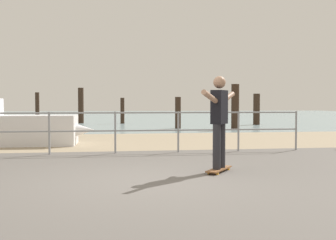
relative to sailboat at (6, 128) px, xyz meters
name	(u,v)px	position (x,y,z in m)	size (l,w,h in m)	color
ground_plane	(148,196)	(3.53, -7.03, -0.52)	(24.00, 10.00, 0.04)	#605B56
beach_strip	(125,141)	(3.53, 0.97, -0.52)	(24.00, 6.00, 0.04)	tan
sea_surface	(114,116)	(3.53, 28.97, -0.52)	(72.00, 50.00, 0.04)	#849EA3
railing_fence	(83,126)	(2.39, -2.43, 0.18)	(11.08, 0.05, 1.05)	gray
sailboat	(6,128)	(0.00, 0.00, 0.00)	(4.97, 1.48, 4.84)	silver
skateboard	(219,169)	(4.97, -5.43, -0.45)	(0.64, 0.76, 0.08)	brown
skateboarder	(219,116)	(4.97, -5.43, 0.50)	(0.93, 1.22, 1.65)	#26262B
groyne_post_1	(37,108)	(-1.27, 12.79, 0.44)	(0.24, 0.24, 1.92)	#332319
groyne_post_2	(81,106)	(1.29, 13.22, 0.60)	(0.34, 0.34, 2.23)	#332319
groyne_post_3	(122,111)	(3.84, 12.42, 0.28)	(0.25, 0.25, 1.60)	#332319
groyne_post_4	(178,113)	(6.40, 7.15, 0.27)	(0.29, 0.29, 1.57)	#332319
groyne_post_5	(235,107)	(8.95, 5.98, 0.56)	(0.37, 0.37, 2.17)	#332319
groyne_post_6	(257,109)	(11.51, 9.91, 0.39)	(0.38, 0.38, 1.82)	#332319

